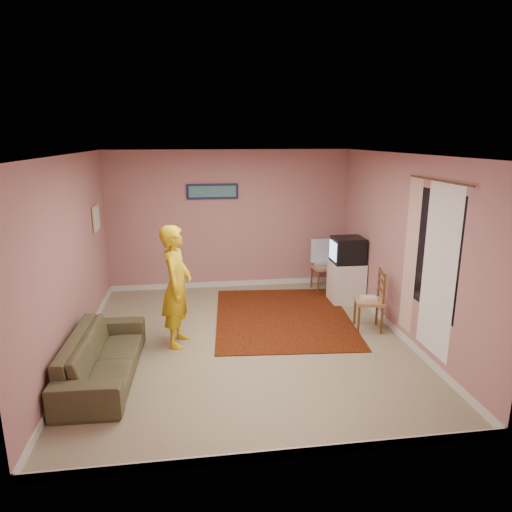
{
  "coord_description": "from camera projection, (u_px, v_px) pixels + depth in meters",
  "views": [
    {
      "loc": [
        -0.68,
        -5.94,
        2.81
      ],
      "look_at": [
        0.24,
        0.6,
        1.09
      ],
      "focal_mm": 32.0,
      "sensor_mm": 36.0,
      "label": 1
    }
  ],
  "objects": [
    {
      "name": "ground",
      "position": [
        245.0,
        341.0,
        6.5
      ],
      "size": [
        5.0,
        5.0,
        0.0
      ],
      "primitive_type": "plane",
      "color": "gray",
      "rests_on": "ground"
    },
    {
      "name": "wall_back",
      "position": [
        229.0,
        220.0,
        8.56
      ],
      "size": [
        4.5,
        0.02,
        2.6
      ],
      "primitive_type": "cube",
      "color": "#A5716C",
      "rests_on": "ground"
    },
    {
      "name": "wall_front",
      "position": [
        279.0,
        326.0,
        3.77
      ],
      "size": [
        4.5,
        0.02,
        2.6
      ],
      "primitive_type": "cube",
      "color": "#A5716C",
      "rests_on": "ground"
    },
    {
      "name": "wall_left",
      "position": [
        71.0,
        258.0,
        5.86
      ],
      "size": [
        0.02,
        5.0,
        2.6
      ],
      "primitive_type": "cube",
      "color": "#A5716C",
      "rests_on": "ground"
    },
    {
      "name": "wall_right",
      "position": [
        402.0,
        247.0,
        6.47
      ],
      "size": [
        0.02,
        5.0,
        2.6
      ],
      "primitive_type": "cube",
      "color": "#A5716C",
      "rests_on": "ground"
    },
    {
      "name": "ceiling",
      "position": [
        244.0,
        154.0,
        5.84
      ],
      "size": [
        4.5,
        5.0,
        0.02
      ],
      "primitive_type": "cube",
      "color": "white",
      "rests_on": "wall_back"
    },
    {
      "name": "baseboard_back",
      "position": [
        230.0,
        284.0,
        8.87
      ],
      "size": [
        4.5,
        0.02,
        0.1
      ],
      "primitive_type": "cube",
      "color": "silver",
      "rests_on": "ground"
    },
    {
      "name": "baseboard_front",
      "position": [
        277.0,
        454.0,
        4.1
      ],
      "size": [
        4.5,
        0.02,
        0.1
      ],
      "primitive_type": "cube",
      "color": "silver",
      "rests_on": "ground"
    },
    {
      "name": "baseboard_left",
      "position": [
        81.0,
        347.0,
        6.18
      ],
      "size": [
        0.02,
        5.0,
        0.1
      ],
      "primitive_type": "cube",
      "color": "silver",
      "rests_on": "ground"
    },
    {
      "name": "baseboard_right",
      "position": [
        394.0,
        329.0,
        6.79
      ],
      "size": [
        0.02,
        5.0,
        0.1
      ],
      "primitive_type": "cube",
      "color": "silver",
      "rests_on": "ground"
    },
    {
      "name": "window",
      "position": [
        435.0,
        252.0,
        5.57
      ],
      "size": [
        0.01,
        1.1,
        1.5
      ],
      "primitive_type": "cube",
      "color": "black",
      "rests_on": "wall_right"
    },
    {
      "name": "curtain_sheer",
      "position": [
        439.0,
        271.0,
        5.48
      ],
      "size": [
        0.01,
        0.75,
        2.1
      ],
      "primitive_type": "cube",
      "color": "white",
      "rests_on": "wall_right"
    },
    {
      "name": "curtain_floral",
      "position": [
        410.0,
        257.0,
        6.15
      ],
      "size": [
        0.01,
        0.35,
        2.1
      ],
      "primitive_type": "cube",
      "color": "silver",
      "rests_on": "wall_right"
    },
    {
      "name": "curtain_rod",
      "position": [
        439.0,
        180.0,
        5.35
      ],
      "size": [
        0.02,
        1.4,
        0.02
      ],
      "primitive_type": "cylinder",
      "rotation": [
        1.57,
        0.0,
        0.0
      ],
      "color": "brown",
      "rests_on": "wall_right"
    },
    {
      "name": "picture_back",
      "position": [
        212.0,
        191.0,
        8.35
      ],
      "size": [
        0.95,
        0.04,
        0.28
      ],
      "color": "#131536",
      "rests_on": "wall_back"
    },
    {
      "name": "picture_left",
      "position": [
        96.0,
        218.0,
        7.34
      ],
      "size": [
        0.04,
        0.38,
        0.42
      ],
      "color": "#D0B68F",
      "rests_on": "wall_left"
    },
    {
      "name": "area_rug",
      "position": [
        283.0,
        317.0,
        7.35
      ],
      "size": [
        2.33,
        2.81,
        0.01
      ],
      "primitive_type": "cube",
      "rotation": [
        0.0,
        0.0,
        -0.08
      ],
      "color": "black",
      "rests_on": "ground"
    },
    {
      "name": "tv_cabinet",
      "position": [
        346.0,
        282.0,
        7.99
      ],
      "size": [
        0.55,
        0.5,
        0.71
      ],
      "primitive_type": "cube",
      "color": "silver",
      "rests_on": "ground"
    },
    {
      "name": "crt_tv",
      "position": [
        347.0,
        250.0,
        7.84
      ],
      "size": [
        0.53,
        0.47,
        0.45
      ],
      "rotation": [
        0.0,
        0.0,
        -0.01
      ],
      "color": "black",
      "rests_on": "tv_cabinet"
    },
    {
      "name": "chair_a",
      "position": [
        324.0,
        262.0,
        8.57
      ],
      "size": [
        0.45,
        0.43,
        0.49
      ],
      "rotation": [
        0.0,
        0.0,
        0.13
      ],
      "color": "#A98052",
      "rests_on": "ground"
    },
    {
      "name": "dvd_player",
      "position": [
        324.0,
        265.0,
        8.58
      ],
      "size": [
        0.41,
        0.34,
        0.06
      ],
      "primitive_type": "cube",
      "rotation": [
        0.0,
        0.0,
        -0.26
      ],
      "color": "silver",
      "rests_on": "chair_a"
    },
    {
      "name": "blue_throw",
      "position": [
        322.0,
        251.0,
        8.66
      ],
      "size": [
        0.44,
        0.05,
        0.46
      ],
      "primitive_type": "cube",
      "color": "#92BAEF",
      "rests_on": "chair_a"
    },
    {
      "name": "chair_b",
      "position": [
        369.0,
        294.0,
        6.77
      ],
      "size": [
        0.46,
        0.48,
        0.5
      ],
      "rotation": [
        0.0,
        0.0,
        -1.76
      ],
      "color": "#A98052",
      "rests_on": "ground"
    },
    {
      "name": "game_console",
      "position": [
        369.0,
        298.0,
        6.79
      ],
      "size": [
        0.24,
        0.19,
        0.05
      ],
      "primitive_type": "cube",
      "rotation": [
        0.0,
        0.0,
        -0.11
      ],
      "color": "white",
      "rests_on": "chair_b"
    },
    {
      "name": "sofa",
      "position": [
        103.0,
        356.0,
        5.44
      ],
      "size": [
        0.82,
        1.94,
        0.56
      ],
      "primitive_type": "imported",
      "rotation": [
        0.0,
        0.0,
        1.53
      ],
      "color": "#4D472E",
      "rests_on": "ground"
    },
    {
      "name": "person",
      "position": [
        177.0,
        286.0,
        6.21
      ],
      "size": [
        0.51,
        0.68,
        1.69
      ],
      "primitive_type": "imported",
      "rotation": [
        0.0,
        0.0,
        1.38
      ],
      "color": "gold",
      "rests_on": "ground"
    }
  ]
}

